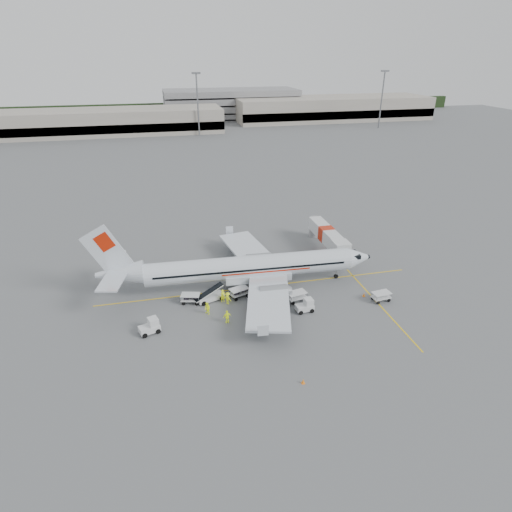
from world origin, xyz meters
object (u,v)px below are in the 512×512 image
object	(u,v)px
tug_fore	(305,305)
tug_aft	(149,326)
jet_bridge	(326,239)
tug_mid	(260,314)
aircraft	(250,253)
belt_loader	(210,292)

from	to	relation	value
tug_fore	tug_aft	size ratio (longest dim) A/B	0.95
jet_bridge	tug_mid	size ratio (longest dim) A/B	6.85
aircraft	tug_mid	bearing A→B (deg)	-90.92
tug_fore	jet_bridge	bearing A→B (deg)	56.32
tug_fore	tug_mid	size ratio (longest dim) A/B	1.04
tug_mid	tug_aft	xyz separation A→B (m)	(-13.17, 0.35, 0.08)
tug_fore	tug_mid	xyz separation A→B (m)	(-5.84, -0.57, -0.03)
tug_mid	tug_aft	size ratio (longest dim) A/B	0.91
belt_loader	tug_fore	xyz separation A→B (m)	(11.18, -5.27, -0.44)
tug_fore	tug_mid	world-z (taller)	tug_fore
jet_bridge	belt_loader	xyz separation A→B (m)	(-20.59, -11.54, -0.61)
tug_mid	belt_loader	bearing A→B (deg)	117.77
jet_bridge	tug_fore	xyz separation A→B (m)	(-9.41, -16.81, -1.06)
aircraft	tug_mid	size ratio (longest dim) A/B	17.48
aircraft	tug_mid	world-z (taller)	aircraft
aircraft	tug_aft	distance (m)	16.41
jet_bridge	tug_mid	world-z (taller)	jet_bridge
jet_bridge	belt_loader	size ratio (longest dim) A/B	3.04
tug_fore	tug_aft	xyz separation A→B (m)	(-19.01, -0.22, 0.05)
aircraft	belt_loader	world-z (taller)	aircraft
jet_bridge	tug_mid	xyz separation A→B (m)	(-15.25, -17.38, -1.09)
aircraft	tug_mid	distance (m)	9.39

